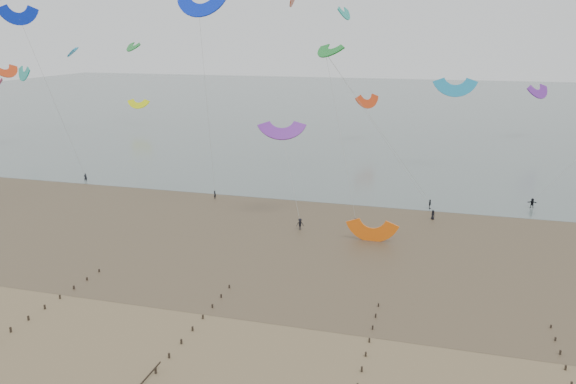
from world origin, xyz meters
name	(u,v)px	position (x,y,z in m)	size (l,w,h in m)	color
ground	(151,333)	(0.00, 0.00, 0.00)	(500.00, 500.00, 0.00)	brown
sea_and_shore	(233,224)	(-4.08, 34.40, 0.01)	(500.00, 665.00, 0.03)	#475654
kitesurfer_lead	(215,195)	(-12.45, 47.13, 0.80)	(0.58, 0.38, 1.60)	black
kitesurfers	(422,212)	(25.36, 46.23, 0.86)	(127.79, 22.97, 1.86)	black
grounded_kite	(371,241)	(18.58, 32.71, 0.00)	(6.46, 3.38, 4.92)	orange
kites_airborne	(275,72)	(-13.19, 89.17, 20.62)	(224.12, 107.27, 37.23)	#C83E1C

